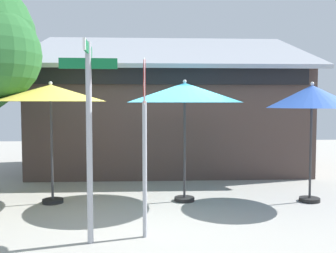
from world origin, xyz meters
name	(u,v)px	position (x,y,z in m)	size (l,w,h in m)	color
ground_plane	(167,213)	(0.00, 0.00, -0.05)	(28.00, 28.00, 0.10)	#9E9B93
cafe_building	(168,116)	(0.27, 4.87, 1.70)	(8.55, 4.55, 4.57)	#473833
street_sign_post	(89,121)	(-1.25, -1.65, 1.86)	(0.86, 0.92, 3.04)	#A8AAB2
stop_sign	(144,114)	(-0.42, -1.43, 1.96)	(0.07, 0.73, 2.84)	#A8AAB2
patio_umbrella_mustard_left	(51,94)	(-2.41, 0.72, 2.32)	(2.32, 2.32, 2.59)	black
patio_umbrella_teal_center	(185,93)	(0.42, 0.74, 2.34)	(2.48, 2.48, 2.63)	black
patio_umbrella_royal_blue_right	(312,98)	(3.13, 0.56, 2.25)	(1.90, 1.90, 2.58)	black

